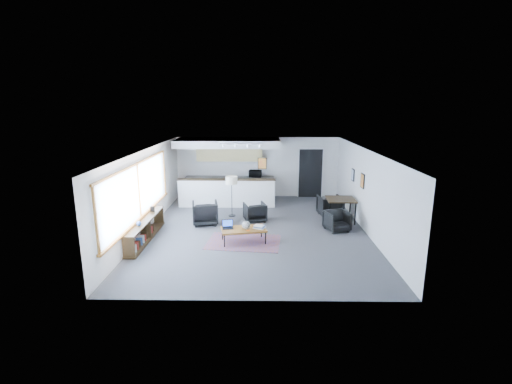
{
  "coord_description": "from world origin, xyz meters",
  "views": [
    {
      "loc": [
        0.17,
        -11.48,
        4.0
      ],
      "look_at": [
        -0.01,
        0.4,
        1.16
      ],
      "focal_mm": 26.0,
      "sensor_mm": 36.0,
      "label": 1
    }
  ],
  "objects_px": {
    "laptop": "(228,226)",
    "microwave": "(255,173)",
    "armchair_left": "(205,212)",
    "armchair_right": "(255,211)",
    "dining_table": "(341,201)",
    "dining_chair_near": "(337,222)",
    "book_stack": "(259,227)",
    "floor_lamp": "(232,182)",
    "coffee_table": "(244,230)",
    "dining_chair_far": "(330,207)",
    "ceramic_pot": "(246,225)"
  },
  "relations": [
    {
      "from": "floor_lamp",
      "to": "ceramic_pot",
      "type": "bearing_deg",
      "value": -76.85
    },
    {
      "from": "armchair_left",
      "to": "floor_lamp",
      "type": "relative_size",
      "value": 0.58
    },
    {
      "from": "laptop",
      "to": "dining_chair_near",
      "type": "distance_m",
      "value": 3.58
    },
    {
      "from": "armchair_left",
      "to": "microwave",
      "type": "height_order",
      "value": "microwave"
    },
    {
      "from": "dining_chair_far",
      "to": "microwave",
      "type": "relative_size",
      "value": 1.34
    },
    {
      "from": "dining_table",
      "to": "microwave",
      "type": "xyz_separation_m",
      "value": [
        -3.01,
        3.23,
        0.37
      ]
    },
    {
      "from": "laptop",
      "to": "book_stack",
      "type": "xyz_separation_m",
      "value": [
        0.94,
        -0.04,
        -0.02
      ]
    },
    {
      "from": "coffee_table",
      "to": "armchair_left",
      "type": "xyz_separation_m",
      "value": [
        -1.39,
        1.7,
        0.04
      ]
    },
    {
      "from": "ceramic_pot",
      "to": "dining_chair_far",
      "type": "xyz_separation_m",
      "value": [
        2.94,
        2.72,
        -0.19
      ]
    },
    {
      "from": "dining_table",
      "to": "dining_chair_far",
      "type": "xyz_separation_m",
      "value": [
        -0.25,
        0.6,
        -0.38
      ]
    },
    {
      "from": "dining_chair_near",
      "to": "floor_lamp",
      "type": "bearing_deg",
      "value": 138.52
    },
    {
      "from": "book_stack",
      "to": "dining_chair_far",
      "type": "relative_size",
      "value": 0.56
    },
    {
      "from": "armchair_right",
      "to": "ceramic_pot",
      "type": "bearing_deg",
      "value": 68.22
    },
    {
      "from": "book_stack",
      "to": "ceramic_pot",
      "type": "bearing_deg",
      "value": -167.12
    },
    {
      "from": "coffee_table",
      "to": "book_stack",
      "type": "height_order",
      "value": "book_stack"
    },
    {
      "from": "laptop",
      "to": "microwave",
      "type": "height_order",
      "value": "microwave"
    },
    {
      "from": "ceramic_pot",
      "to": "dining_chair_near",
      "type": "relative_size",
      "value": 0.4
    },
    {
      "from": "ceramic_pot",
      "to": "dining_table",
      "type": "relative_size",
      "value": 0.25
    },
    {
      "from": "laptop",
      "to": "ceramic_pot",
      "type": "bearing_deg",
      "value": -22.42
    },
    {
      "from": "coffee_table",
      "to": "dining_chair_near",
      "type": "distance_m",
      "value": 3.15
    },
    {
      "from": "coffee_table",
      "to": "dining_chair_far",
      "type": "relative_size",
      "value": 2.0
    },
    {
      "from": "ceramic_pot",
      "to": "armchair_left",
      "type": "height_order",
      "value": "armchair_left"
    },
    {
      "from": "armchair_left",
      "to": "armchair_right",
      "type": "xyz_separation_m",
      "value": [
        1.69,
        0.31,
        -0.07
      ]
    },
    {
      "from": "armchair_left",
      "to": "floor_lamp",
      "type": "distance_m",
      "value": 1.52
    },
    {
      "from": "book_stack",
      "to": "floor_lamp",
      "type": "distance_m",
      "value": 2.9
    },
    {
      "from": "ceramic_pot",
      "to": "armchair_right",
      "type": "height_order",
      "value": "armchair_right"
    },
    {
      "from": "coffee_table",
      "to": "floor_lamp",
      "type": "bearing_deg",
      "value": 90.0
    },
    {
      "from": "book_stack",
      "to": "dining_chair_near",
      "type": "relative_size",
      "value": 0.64
    },
    {
      "from": "book_stack",
      "to": "armchair_right",
      "type": "height_order",
      "value": "armchair_right"
    },
    {
      "from": "laptop",
      "to": "dining_table",
      "type": "distance_m",
      "value": 4.24
    },
    {
      "from": "laptop",
      "to": "ceramic_pot",
      "type": "height_order",
      "value": "ceramic_pot"
    },
    {
      "from": "ceramic_pot",
      "to": "book_stack",
      "type": "relative_size",
      "value": 0.63
    },
    {
      "from": "laptop",
      "to": "armchair_right",
      "type": "bearing_deg",
      "value": 59.09
    },
    {
      "from": "armchair_right",
      "to": "dining_chair_near",
      "type": "xyz_separation_m",
      "value": [
        2.66,
        -0.95,
        -0.06
      ]
    },
    {
      "from": "floor_lamp",
      "to": "microwave",
      "type": "xyz_separation_m",
      "value": [
        0.8,
        2.67,
        -0.17
      ]
    },
    {
      "from": "ceramic_pot",
      "to": "floor_lamp",
      "type": "relative_size",
      "value": 0.17
    },
    {
      "from": "book_stack",
      "to": "armchair_left",
      "type": "relative_size",
      "value": 0.46
    },
    {
      "from": "ceramic_pot",
      "to": "armchair_right",
      "type": "relative_size",
      "value": 0.34
    },
    {
      "from": "coffee_table",
      "to": "book_stack",
      "type": "bearing_deg",
      "value": -7.68
    },
    {
      "from": "coffee_table",
      "to": "floor_lamp",
      "type": "relative_size",
      "value": 0.96
    },
    {
      "from": "floor_lamp",
      "to": "dining_chair_far",
      "type": "height_order",
      "value": "floor_lamp"
    },
    {
      "from": "microwave",
      "to": "armchair_left",
      "type": "bearing_deg",
      "value": -109.17
    },
    {
      "from": "armchair_left",
      "to": "microwave",
      "type": "distance_m",
      "value": 4.01
    },
    {
      "from": "ceramic_pot",
      "to": "microwave",
      "type": "height_order",
      "value": "microwave"
    },
    {
      "from": "floor_lamp",
      "to": "microwave",
      "type": "height_order",
      "value": "floor_lamp"
    },
    {
      "from": "armchair_left",
      "to": "dining_table",
      "type": "bearing_deg",
      "value": 174.17
    },
    {
      "from": "armchair_left",
      "to": "floor_lamp",
      "type": "xyz_separation_m",
      "value": [
        0.84,
        0.93,
        0.85
      ]
    },
    {
      "from": "laptop",
      "to": "dining_table",
      "type": "relative_size",
      "value": 0.36
    },
    {
      "from": "dining_table",
      "to": "dining_chair_near",
      "type": "height_order",
      "value": "dining_table"
    },
    {
      "from": "laptop",
      "to": "dining_table",
      "type": "bearing_deg",
      "value": 18.91
    }
  ]
}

